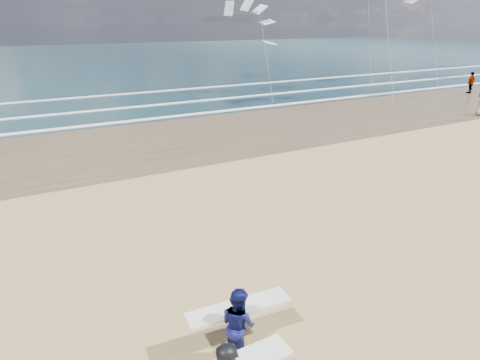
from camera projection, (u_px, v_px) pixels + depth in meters
wet_sand_strip at (351, 112)px, 31.41m from camera, size 220.00×12.00×0.01m
ocean at (139, 58)px, 75.67m from camera, size 220.00×100.00×0.02m
foam_breakers at (276, 92)px, 39.67m from camera, size 220.00×11.70×0.05m
surfer_far at (238, 323)px, 8.41m from camera, size 2.23×1.14×1.63m
beachgoer_1 at (471, 83)px, 39.21m from camera, size 1.17×0.58×1.93m
kite_0 at (386, 7)px, 30.99m from camera, size 6.56×4.82×12.61m
kite_1 at (264, 41)px, 36.41m from camera, size 5.90×4.75×8.37m
kite_2 at (432, 14)px, 43.21m from camera, size 6.46×4.81×12.12m
kite_5 at (368, 4)px, 45.73m from camera, size 4.69×4.62×15.41m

